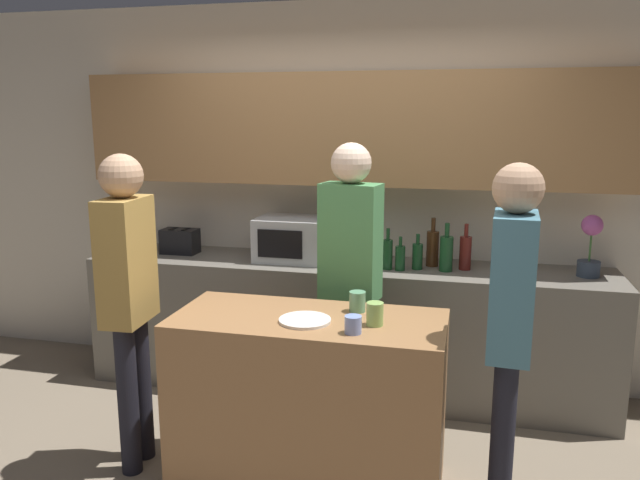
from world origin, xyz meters
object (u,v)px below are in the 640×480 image
at_px(person_right, 128,285).
at_px(bottle_3, 433,248).
at_px(bottle_5, 465,252).
at_px(person_left, 510,314).
at_px(bottle_2, 417,256).
at_px(bottle_1, 400,257).
at_px(microwave, 295,239).
at_px(potted_plant, 590,246).
at_px(cup_1, 357,302).
at_px(toaster, 180,241).
at_px(plate_on_island, 305,320).
at_px(bottle_4, 446,253).
at_px(person_center, 350,264).
at_px(cup_0, 375,314).
at_px(bottle_0, 388,254).
at_px(cup_2, 353,325).

bearing_deg(person_right, bottle_3, 127.25).
height_order(bottle_5, person_left, person_left).
bearing_deg(bottle_2, bottle_1, -151.69).
distance_m(microwave, bottle_1, 0.77).
bearing_deg(person_right, potted_plant, 113.29).
height_order(cup_1, person_left, person_left).
height_order(toaster, bottle_3, bottle_3).
xyz_separation_m(toaster, bottle_5, (2.05, -0.00, 0.03)).
bearing_deg(cup_1, plate_on_island, -134.95).
xyz_separation_m(plate_on_island, cup_1, (0.22, 0.22, 0.05)).
distance_m(bottle_2, plate_on_island, 1.29).
height_order(bottle_1, bottle_3, bottle_3).
bearing_deg(bottle_4, person_center, -133.75).
xyz_separation_m(microwave, bottle_5, (1.17, -0.00, -0.03)).
bearing_deg(cup_0, person_center, 111.55).
distance_m(toaster, potted_plant, 2.81).
bearing_deg(bottle_1, person_right, -139.07).
distance_m(person_center, person_right, 1.25).
xyz_separation_m(potted_plant, bottle_5, (-0.76, -0.00, -0.08)).
bearing_deg(bottle_4, potted_plant, 4.76).
height_order(bottle_5, person_right, person_right).
xyz_separation_m(bottle_0, bottle_2, (0.19, 0.05, -0.01)).
bearing_deg(microwave, bottle_3, 2.75).
bearing_deg(potted_plant, bottle_5, -179.78).
bearing_deg(cup_2, bottle_3, 79.05).
height_order(bottle_5, cup_0, bottle_5).
height_order(bottle_3, person_right, person_right).
bearing_deg(person_right, cup_2, 81.14).
height_order(bottle_0, person_right, person_right).
distance_m(microwave, cup_2, 1.54).
distance_m(microwave, person_left, 1.87).
bearing_deg(person_right, toaster, -169.36).
height_order(bottle_3, plate_on_island, bottle_3).
distance_m(cup_0, cup_1, 0.23).
distance_m(cup_2, person_right, 1.24).
relative_size(microwave, bottle_0, 1.89).
xyz_separation_m(bottle_4, person_center, (-0.53, -0.55, 0.03)).
xyz_separation_m(bottle_5, person_left, (0.22, -1.26, -0.00)).
xyz_separation_m(bottle_0, person_right, (-1.23, -1.15, 0.02)).
distance_m(bottle_1, bottle_4, 0.30).
distance_m(toaster, bottle_1, 1.64).
bearing_deg(cup_1, bottle_3, 73.95).
bearing_deg(toaster, cup_0, -37.13).
xyz_separation_m(potted_plant, person_left, (-0.54, -1.26, -0.08)).
relative_size(bottle_1, bottle_4, 0.70).
distance_m(bottle_3, cup_1, 1.14).
height_order(bottle_4, person_left, person_left).
bearing_deg(cup_2, bottle_0, 90.32).
distance_m(potted_plant, cup_2, 1.87).
distance_m(bottle_4, cup_2, 1.36).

